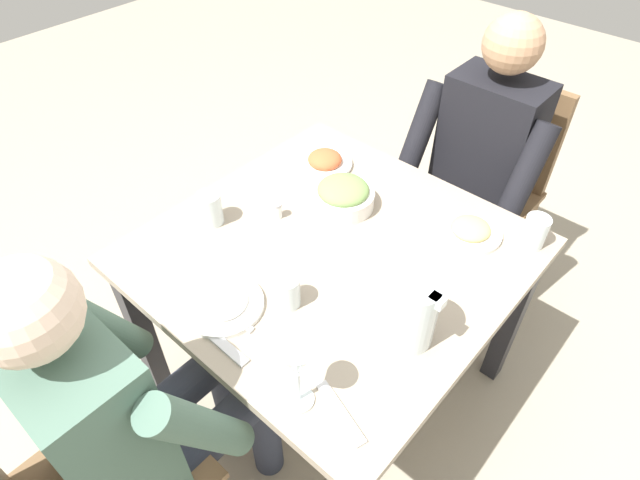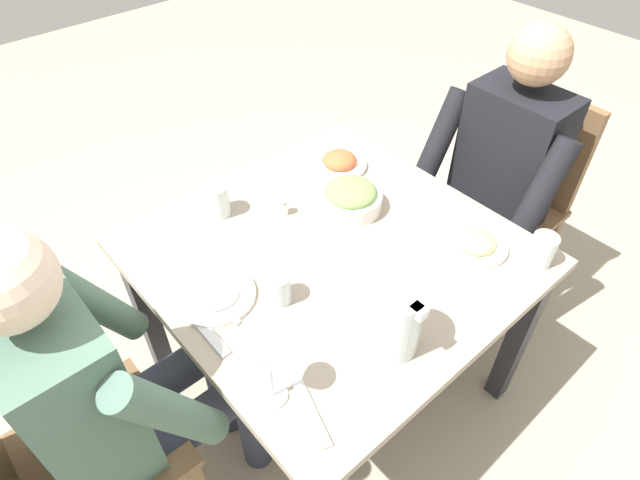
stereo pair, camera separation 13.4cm
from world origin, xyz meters
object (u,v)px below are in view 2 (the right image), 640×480
Objects in this scene: water_glass_far_left at (542,250)px; wine_glass at (269,361)px; plate_fries at (475,243)px; chair_near at (512,193)px; plate_rice_curry at (339,162)px; diner_far at (119,385)px; salad_bowl at (351,197)px; water_glass_by_pitcher at (218,200)px; dining_table at (331,273)px; water_pitcher at (396,320)px; diner_near at (488,184)px; plate_yoghurt at (215,293)px; chair_far at (56,468)px; water_glass_near_right at (278,288)px; salt_shaker at (283,207)px.

wine_glass is at bearing 78.89° from water_glass_far_left.
plate_fries is 0.75m from wine_glass.
chair_near is 0.71m from plate_rice_curry.
salad_bowl is at bearing -84.78° from diner_far.
water_glass_by_pitcher is 0.67m from wine_glass.
water_pitcher reaches higher than dining_table.
chair_near is 4.53× the size of salad_bowl.
diner_near is 1.03m from plate_yoghurt.
water_glass_by_pitcher is at bearing -65.48° from chair_far.
chair_far is at bearing 57.41° from wine_glass.
wine_glass is (-0.18, 1.08, 0.19)m from diner_near.
dining_table is at bearing 43.76° from water_glass_far_left.
plate_fries is (-0.18, 0.34, 0.06)m from diner_near.
water_glass_far_left is at bearing -123.13° from plate_yoghurt.
water_glass_near_right is at bearing 59.42° from water_glass_far_left.
water_glass_far_left is at bearing -156.13° from salad_bowl.
water_glass_by_pitcher is 0.41m from water_glass_near_right.
diner_far is 5.52× the size of plate_yoghurt.
dining_table is at bearing -101.56° from plate_yoghurt.
salad_bowl is (0.44, -0.28, -0.05)m from water_pitcher.
dining_table is at bearing -91.80° from chair_far.
wine_glass is at bearing 156.83° from water_glass_by_pitcher.
chair_near is 1.34m from wine_glass.
diner_near is 0.39m from plate_fries.
salt_shaker is (0.56, -0.10, -0.07)m from water_pitcher.
dining_table is at bearing -92.36° from diner_far.
plate_fries is at bearing -177.40° from plate_rice_curry.
chair_near is 4.69× the size of water_pitcher.
diner_near is 0.52m from plate_rice_curry.
chair_near reaches higher than plate_fries.
wine_glass is at bearing 122.02° from dining_table.
diner_far is 0.45m from water_glass_near_right.
water_glass_by_pitcher is (0.69, 0.04, -0.04)m from water_pitcher.
diner_near is 12.15× the size of water_glass_far_left.
plate_yoghurt is 0.17m from water_glass_near_right.
water_pitcher is (-0.26, 0.77, 0.14)m from diner_near.
water_glass_by_pitcher is (0.06, 0.45, 0.03)m from plate_rice_curry.
chair_far is 4.71× the size of plate_rice_curry.
plate_yoghurt is 3.98× the size of salt_shaker.
water_pitcher is 3.52× the size of salt_shaker.
chair_far is 9.13× the size of water_glass_far_left.
salt_shaker is at bearing -67.25° from plate_yoghurt.
water_glass_near_right is at bearing 139.54° from salt_shaker.
chair_near is 9.13× the size of water_glass_far_left.
water_glass_far_left is (-0.52, -0.23, 0.01)m from salad_bowl.
plate_fries reaches higher than dining_table.
chair_far is at bearing 85.88° from diner_near.
water_glass_far_left reaches higher than plate_yoghurt.
chair_near is at bearing -53.80° from water_glass_far_left.
plate_fries is (-0.55, -0.03, -0.00)m from plate_rice_curry.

